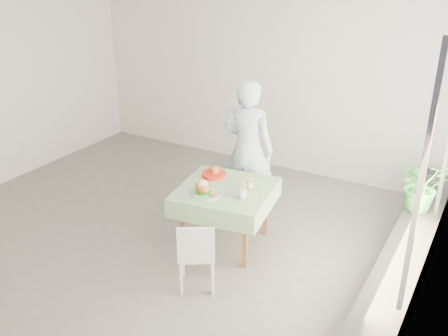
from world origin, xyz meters
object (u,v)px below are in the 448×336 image
Objects in this scene: cafe_table at (226,210)px; juice_cup_orange at (250,184)px; main_dish at (204,190)px; diner at (248,149)px; chair_far at (253,201)px; potted_plant at (422,185)px; chair_near at (197,266)px.

cafe_table is 0.44m from juice_cup_orange.
diner is at bearing 90.89° from main_dish.
chair_far is 1.14m from main_dish.
cafe_table is 1.97× the size of potted_plant.
chair_far is 3.38× the size of juice_cup_orange.
diner is at bearing 147.38° from chair_far.
chair_near is (0.16, -1.59, -0.01)m from chair_far.
chair_far is 1.37× the size of potted_plant.
main_dish is (-0.12, -0.27, 0.34)m from cafe_table.
diner is 3.06× the size of potted_plant.
potted_plant is at bearing 47.09° from chair_near.
main_dish is (-0.28, 0.60, 0.56)m from chair_near.
chair_near is 1.14m from juice_cup_orange.
main_dish reaches higher than chair_far.
chair_near is at bearing -65.12° from main_dish.
diner is 7.54× the size of juice_cup_orange.
cafe_table is 4.85× the size of juice_cup_orange.
potted_plant is (2.08, 1.34, 0.00)m from main_dish.
main_dish is at bearing 84.06° from diner.
chair_near is at bearing -95.04° from juice_cup_orange.
chair_near is 1.31× the size of potted_plant.
juice_cup_orange is (0.38, -0.68, -0.12)m from diner.
chair_near is 3.23× the size of juice_cup_orange.
main_dish is at bearing -132.91° from juice_cup_orange.
juice_cup_orange is at bearing 47.09° from main_dish.
potted_plant reaches higher than chair_far.
juice_cup_orange is at bearing -67.25° from chair_far.
cafe_table is at bearing 100.32° from chair_near.
cafe_table is at bearing 92.76° from diner.
main_dish is 2.47m from potted_plant.
chair_near is 0.43× the size of diner.
cafe_table is at bearing -153.01° from juice_cup_orange.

